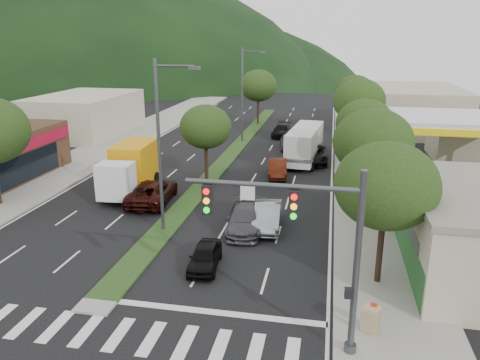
% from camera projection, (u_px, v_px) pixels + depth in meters
% --- Properties ---
extents(ground, '(160.00, 160.00, 0.00)m').
position_uv_depth(ground, '(100.00, 302.00, 20.41)').
color(ground, black).
rests_on(ground, ground).
extents(sidewalk_right, '(5.00, 90.00, 0.15)m').
position_uv_depth(sidewalk_right, '(363.00, 166.00, 41.53)').
color(sidewalk_right, gray).
rests_on(sidewalk_right, ground).
extents(sidewalk_left, '(6.00, 90.00, 0.15)m').
position_uv_depth(sidewalk_left, '(98.00, 153.00, 46.22)').
color(sidewalk_left, gray).
rests_on(sidewalk_left, ground).
extents(median, '(1.60, 56.00, 0.12)m').
position_uv_depth(median, '(233.00, 152.00, 46.65)').
color(median, '#1E3312').
rests_on(median, ground).
extents(crosswalk, '(19.00, 2.20, 0.01)m').
position_uv_depth(crosswalk, '(76.00, 329.00, 18.53)').
color(crosswalk, silver).
rests_on(crosswalk, ground).
extents(traffic_signal, '(6.12, 0.40, 7.00)m').
position_uv_depth(traffic_signal, '(312.00, 234.00, 15.94)').
color(traffic_signal, '#47494C').
rests_on(traffic_signal, ground).
extents(gas_canopy, '(12.20, 8.20, 5.25)m').
position_uv_depth(gas_canopy, '(456.00, 123.00, 36.18)').
color(gas_canopy, silver).
rests_on(gas_canopy, ground).
extents(bldg_left_far, '(9.00, 14.00, 4.60)m').
position_uv_depth(bldg_left_far, '(86.00, 114.00, 55.11)').
color(bldg_left_far, beige).
rests_on(bldg_left_far, ground).
extents(bldg_right_far, '(10.00, 16.00, 5.20)m').
position_uv_depth(bldg_right_far, '(415.00, 109.00, 57.32)').
color(bldg_right_far, beige).
rests_on(bldg_right_far, ground).
extents(hill_far, '(176.00, 132.00, 82.00)m').
position_uv_depth(hill_far, '(26.00, 75.00, 138.27)').
color(hill_far, black).
rests_on(hill_far, ground).
extents(tree_r_a, '(4.60, 4.60, 6.63)m').
position_uv_depth(tree_r_a, '(386.00, 186.00, 20.54)').
color(tree_r_a, black).
rests_on(tree_r_a, sidewalk_right).
extents(tree_r_b, '(4.80, 4.80, 6.94)m').
position_uv_depth(tree_r_b, '(373.00, 142.00, 27.97)').
color(tree_r_b, black).
rests_on(tree_r_b, sidewalk_right).
extents(tree_r_c, '(4.40, 4.40, 6.48)m').
position_uv_depth(tree_r_c, '(365.00, 124.00, 35.56)').
color(tree_r_c, black).
rests_on(tree_r_c, sidewalk_right).
extents(tree_r_d, '(5.00, 5.00, 7.17)m').
position_uv_depth(tree_r_d, '(359.00, 101.00, 44.81)').
color(tree_r_d, black).
rests_on(tree_r_d, sidewalk_right).
extents(tree_r_e, '(4.60, 4.60, 6.71)m').
position_uv_depth(tree_r_e, '(355.00, 92.00, 54.27)').
color(tree_r_e, black).
rests_on(tree_r_e, sidewalk_right).
extents(tree_med_near, '(4.00, 4.00, 6.02)m').
position_uv_depth(tree_med_near, '(206.00, 127.00, 35.99)').
color(tree_med_near, black).
rests_on(tree_med_near, median).
extents(tree_med_far, '(4.80, 4.80, 6.94)m').
position_uv_depth(tree_med_far, '(258.00, 86.00, 60.20)').
color(tree_med_far, black).
rests_on(tree_med_far, median).
extents(streetlight_near, '(2.60, 0.25, 10.00)m').
position_uv_depth(streetlight_near, '(162.00, 139.00, 26.23)').
color(streetlight_near, '#47494C').
rests_on(streetlight_near, ground).
extents(streetlight_mid, '(2.60, 0.25, 10.00)m').
position_uv_depth(streetlight_mid, '(244.00, 90.00, 49.67)').
color(streetlight_mid, '#47494C').
rests_on(streetlight_mid, ground).
extents(sedan_silver, '(1.86, 4.57, 1.47)m').
position_uv_depth(sedan_silver, '(267.00, 216.00, 28.23)').
color(sedan_silver, '#929499').
rests_on(sedan_silver, ground).
extents(suv_maroon, '(3.16, 5.92, 1.58)m').
position_uv_depth(suv_maroon, '(152.00, 192.00, 32.41)').
color(suv_maroon, black).
rests_on(suv_maroon, ground).
extents(car_queue_a, '(1.68, 3.59, 1.19)m').
position_uv_depth(car_queue_a, '(205.00, 257.00, 23.31)').
color(car_queue_a, black).
rests_on(car_queue_a, ground).
extents(car_queue_b, '(2.60, 5.07, 1.41)m').
position_uv_depth(car_queue_b, '(244.00, 219.00, 27.78)').
color(car_queue_b, '#46464B').
rests_on(car_queue_b, ground).
extents(car_queue_c, '(1.95, 4.34, 1.38)m').
position_uv_depth(car_queue_c, '(278.00, 168.00, 38.58)').
color(car_queue_c, '#4C190C').
rests_on(car_queue_c, ground).
extents(car_queue_d, '(2.90, 5.70, 1.54)m').
position_uv_depth(car_queue_d, '(313.00, 154.00, 42.76)').
color(car_queue_d, black).
rests_on(car_queue_d, ground).
extents(car_queue_e, '(2.25, 4.42, 1.44)m').
position_uv_depth(car_queue_e, '(289.00, 142.00, 47.95)').
color(car_queue_e, '#515156').
rests_on(car_queue_e, ground).
extents(car_queue_f, '(2.17, 4.84, 1.38)m').
position_uv_depth(car_queue_f, '(282.00, 130.00, 53.94)').
color(car_queue_f, black).
rests_on(car_queue_f, ground).
extents(box_truck, '(3.15, 7.22, 3.48)m').
position_uv_depth(box_truck, '(132.00, 170.00, 34.64)').
color(box_truck, silver).
rests_on(box_truck, ground).
extents(motorhome, '(3.29, 8.46, 3.17)m').
position_uv_depth(motorhome, '(305.00, 144.00, 42.69)').
color(motorhome, silver).
rests_on(motorhome, ground).
extents(a_frame_sign, '(0.83, 0.89, 1.44)m').
position_uv_depth(a_frame_sign, '(371.00, 317.00, 17.94)').
color(a_frame_sign, tan).
rests_on(a_frame_sign, sidewalk_right).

